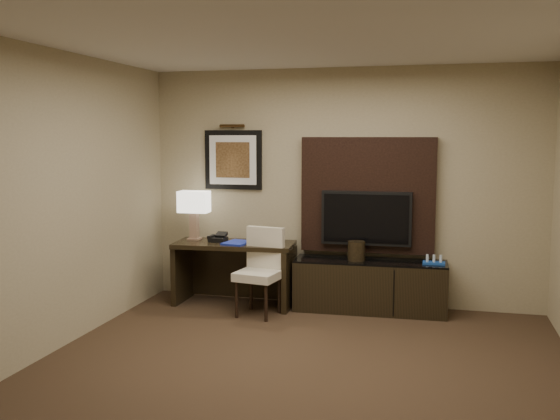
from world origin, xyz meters
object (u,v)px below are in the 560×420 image
(desk_phone, at_px, (218,238))
(minibar_tray, at_px, (434,260))
(table_lamp, at_px, (194,216))
(desk, at_px, (235,274))
(tv, at_px, (366,218))
(credenza, at_px, (370,286))
(ice_bucket, at_px, (356,251))
(desk_chair, at_px, (258,274))
(water_bottle, at_px, (268,236))

(desk_phone, xyz_separation_m, minibar_tray, (2.41, 0.08, -0.16))
(desk_phone, bearing_deg, table_lamp, 169.54)
(desk, height_order, table_lamp, table_lamp)
(desk, relative_size, tv, 1.35)
(desk, distance_m, credenza, 1.54)
(table_lamp, height_order, ice_bucket, table_lamp)
(desk, bearing_deg, desk_phone, 175.07)
(tv, bearing_deg, table_lamp, -175.54)
(desk_chair, relative_size, minibar_tray, 3.86)
(tv, height_order, desk_phone, tv)
(tv, relative_size, desk_chair, 1.11)
(desk, bearing_deg, minibar_tray, -1.86)
(desk, relative_size, ice_bucket, 6.34)
(desk_chair, bearing_deg, table_lamp, 163.26)
(table_lamp, xyz_separation_m, desk_phone, (0.32, -0.08, -0.24))
(credenza, relative_size, ice_bucket, 7.78)
(credenza, distance_m, tv, 0.75)
(credenza, height_order, desk_phone, desk_phone)
(desk_phone, bearing_deg, minibar_tray, 5.72)
(water_bottle, relative_size, ice_bucket, 0.78)
(credenza, bearing_deg, desk_phone, -178.60)
(desk_chair, distance_m, desk_phone, 0.76)
(desk_phone, height_order, minibar_tray, desk_phone)
(desk_phone, xyz_separation_m, ice_bucket, (1.58, 0.06, -0.09))
(ice_bucket, bearing_deg, tv, 64.92)
(tv, height_order, ice_bucket, tv)
(credenza, bearing_deg, table_lamp, 178.62)
(ice_bucket, bearing_deg, water_bottle, -179.84)
(desk_chair, relative_size, water_bottle, 5.40)
(tv, xyz_separation_m, minibar_tray, (0.75, -0.15, -0.41))
(table_lamp, relative_size, water_bottle, 3.37)
(credenza, distance_m, table_lamp, 2.18)
(tv, bearing_deg, desk_phone, -171.91)
(table_lamp, bearing_deg, desk_phone, -14.22)
(water_bottle, bearing_deg, tv, 9.33)
(desk, distance_m, ice_bucket, 1.42)
(desk_chair, bearing_deg, desk, 146.40)
(credenza, distance_m, ice_bucket, 0.42)
(tv, height_order, minibar_tray, tv)
(desk_chair, bearing_deg, ice_bucket, 32.59)
(desk_chair, height_order, minibar_tray, desk_chair)
(minibar_tray, bearing_deg, tv, 168.34)
(desk, distance_m, tv, 1.63)
(table_lamp, bearing_deg, tv, 4.46)
(credenza, xyz_separation_m, ice_bucket, (-0.15, -0.04, 0.39))
(tv, xyz_separation_m, water_bottle, (-1.09, -0.18, -0.21))
(desk_phone, bearing_deg, credenza, 6.96)
(ice_bucket, bearing_deg, desk_chair, -156.92)
(table_lamp, bearing_deg, desk_chair, -26.25)
(desk, relative_size, credenza, 0.82)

